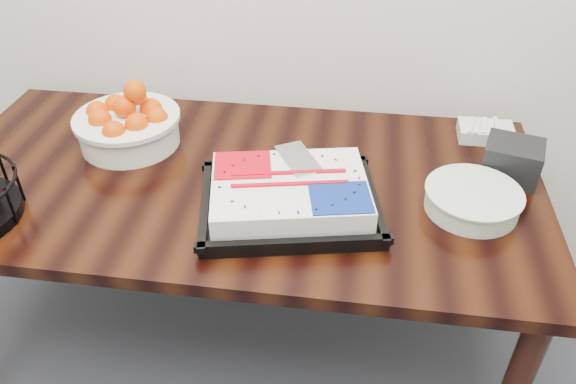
# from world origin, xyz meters

# --- Properties ---
(table) EXTENTS (1.80, 0.90, 0.75)m
(table) POSITION_xyz_m (0.00, 2.00, 0.66)
(table) COLOR black
(table) RESTS_ON ground
(cake_tray) EXTENTS (0.54, 0.46, 0.10)m
(cake_tray) POSITION_xyz_m (0.18, 1.87, 0.79)
(cake_tray) COLOR black
(cake_tray) RESTS_ON table
(tangerine_bowl) EXTENTS (0.33, 0.33, 0.21)m
(tangerine_bowl) POSITION_xyz_m (-0.37, 2.13, 0.84)
(tangerine_bowl) COLOR white
(tangerine_bowl) RESTS_ON table
(plate_stack) EXTENTS (0.26, 0.26, 0.06)m
(plate_stack) POSITION_xyz_m (0.67, 1.94, 0.78)
(plate_stack) COLOR white
(plate_stack) RESTS_ON table
(fork_bag) EXTENTS (0.17, 0.11, 0.05)m
(fork_bag) POSITION_xyz_m (0.76, 2.33, 0.77)
(fork_bag) COLOR silver
(fork_bag) RESTS_ON table
(napkin_box) EXTENTS (0.19, 0.17, 0.11)m
(napkin_box) POSITION_xyz_m (0.80, 2.11, 0.81)
(napkin_box) COLOR black
(napkin_box) RESTS_ON table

